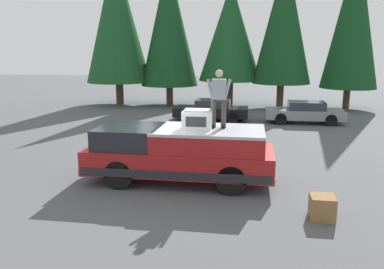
{
  "coord_description": "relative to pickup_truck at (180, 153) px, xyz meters",
  "views": [
    {
      "loc": [
        -11.07,
        -2.47,
        3.91
      ],
      "look_at": [
        0.34,
        -0.72,
        1.35
      ],
      "focal_mm": 36.11,
      "sensor_mm": 36.0,
      "label": 1
    }
  ],
  "objects": [
    {
      "name": "conifer_center_right",
      "position": [
        16.11,
        3.73,
        4.75
      ],
      "size": [
        3.98,
        3.98,
        9.88
      ],
      "color": "#4C3826",
      "rests_on": "ground"
    },
    {
      "name": "parked_car_grey",
      "position": [
        10.33,
        -4.93,
        -0.29
      ],
      "size": [
        1.64,
        4.1,
        1.16
      ],
      "color": "gray",
      "rests_on": "ground"
    },
    {
      "name": "pickup_truck",
      "position": [
        0.0,
        0.0,
        0.0
      ],
      "size": [
        2.01,
        5.54,
        1.65
      ],
      "color": "maroon",
      "rests_on": "ground"
    },
    {
      "name": "compressor_unit",
      "position": [
        -0.02,
        -0.53,
        1.05
      ],
      "size": [
        0.65,
        0.84,
        0.56
      ],
      "color": "silver",
      "rests_on": "pickup_truck"
    },
    {
      "name": "conifer_far_left",
      "position": [
        16.01,
        -8.34,
        5.07
      ],
      "size": [
        3.61,
        3.61,
        10.52
      ],
      "color": "#4C3826",
      "rests_on": "ground"
    },
    {
      "name": "conifer_left",
      "position": [
        15.84,
        -3.98,
        4.88
      ],
      "size": [
        3.84,
        3.84,
        9.88
      ],
      "color": "#4C3826",
      "rests_on": "ground"
    },
    {
      "name": "wooden_crate",
      "position": [
        -2.08,
        -3.78,
        -0.59
      ],
      "size": [
        0.56,
        0.56,
        0.56
      ],
      "primitive_type": "cube",
      "color": "olive",
      "rests_on": "ground"
    },
    {
      "name": "conifer_right",
      "position": [
        15.74,
        7.32,
        5.14
      ],
      "size": [
        4.48,
        4.48,
        10.45
      ],
      "color": "#4C3826",
      "rests_on": "ground"
    },
    {
      "name": "parked_car_black",
      "position": [
        10.36,
        0.13,
        -0.29
      ],
      "size": [
        1.64,
        4.1,
        1.16
      ],
      "color": "black",
      "rests_on": "ground"
    },
    {
      "name": "person_on_truck_bed",
      "position": [
        0.22,
        -1.12,
        1.68
      ],
      "size": [
        0.29,
        0.72,
        1.69
      ],
      "color": "#423D38",
      "rests_on": "pickup_truck"
    },
    {
      "name": "ground_plane",
      "position": [
        0.16,
        0.42,
        -0.87
      ],
      "size": [
        90.0,
        90.0,
        0.0
      ],
      "primitive_type": "plane",
      "color": "#4C4F51"
    },
    {
      "name": "conifer_center_left",
      "position": [
        16.53,
        -0.5,
        4.17
      ],
      "size": [
        4.32,
        4.32,
        8.37
      ],
      "color": "#4C3826",
      "rests_on": "ground"
    }
  ]
}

